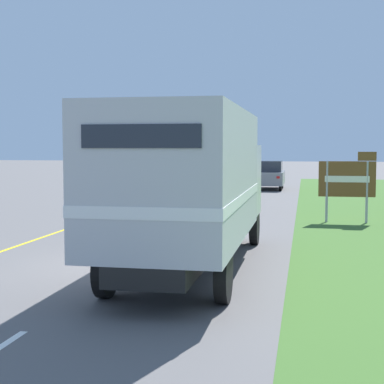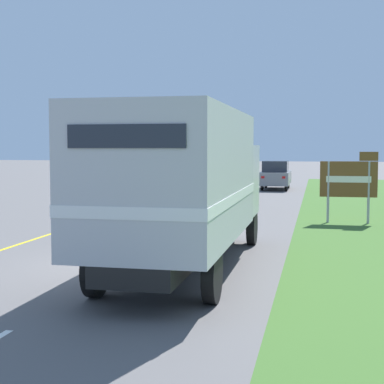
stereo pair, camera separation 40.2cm
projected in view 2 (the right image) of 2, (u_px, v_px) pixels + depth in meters
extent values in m
plane|color=#5B5959|center=(119.00, 265.00, 13.47)|extent=(200.00, 200.00, 0.00)
cube|color=yellow|center=(116.00, 213.00, 24.25)|extent=(0.12, 55.92, 0.01)
cube|color=white|center=(125.00, 262.00, 13.86)|extent=(0.12, 2.60, 0.01)
cube|color=white|center=(186.00, 226.00, 20.29)|extent=(0.12, 2.60, 0.01)
cube|color=white|center=(218.00, 207.00, 26.73)|extent=(0.12, 2.60, 0.01)
cube|color=white|center=(237.00, 195.00, 33.16)|extent=(0.12, 2.60, 0.01)
cube|color=white|center=(250.00, 187.00, 39.60)|extent=(0.12, 2.60, 0.01)
cylinder|color=black|center=(177.00, 225.00, 16.75)|extent=(0.22, 1.00, 1.00)
cylinder|color=black|center=(252.00, 227.00, 16.31)|extent=(0.22, 1.00, 1.00)
cylinder|color=black|center=(96.00, 270.00, 10.61)|extent=(0.22, 1.00, 1.00)
cylinder|color=black|center=(212.00, 275.00, 10.16)|extent=(0.22, 1.00, 1.00)
cube|color=black|center=(187.00, 238.00, 13.08)|extent=(1.37, 8.41, 0.36)
cube|color=#B7B7BC|center=(176.00, 174.00, 11.95)|extent=(2.49, 6.31, 2.60)
cube|color=white|center=(176.00, 196.00, 11.98)|extent=(2.51, 6.33, 0.20)
cube|color=#232833|center=(126.00, 136.00, 8.81)|extent=(1.86, 0.03, 0.36)
cube|color=#B7B7BC|center=(212.00, 180.00, 16.07)|extent=(2.39, 2.10, 1.90)
cube|color=#283342|center=(218.00, 170.00, 17.09)|extent=(2.11, 0.03, 0.85)
cylinder|color=black|center=(166.00, 197.00, 28.09)|extent=(0.16, 0.66, 0.66)
cylinder|color=black|center=(196.00, 197.00, 27.78)|extent=(0.16, 0.66, 0.66)
cylinder|color=black|center=(152.00, 202.00, 25.67)|extent=(0.16, 0.66, 0.66)
cylinder|color=black|center=(184.00, 202.00, 25.36)|extent=(0.16, 0.66, 0.66)
cube|color=white|center=(175.00, 190.00, 26.69)|extent=(1.80, 4.01, 0.89)
cube|color=#282D38|center=(174.00, 172.00, 26.47)|extent=(1.55, 2.21, 0.76)
cube|color=red|center=(149.00, 189.00, 24.85)|extent=(0.20, 0.03, 0.14)
cube|color=red|center=(178.00, 190.00, 24.58)|extent=(0.20, 0.03, 0.14)
cylinder|color=black|center=(266.00, 183.00, 39.17)|extent=(0.16, 0.66, 0.66)
cylinder|color=black|center=(288.00, 183.00, 38.87)|extent=(0.16, 0.66, 0.66)
cylinder|color=black|center=(262.00, 185.00, 36.59)|extent=(0.16, 0.66, 0.66)
cylinder|color=black|center=(286.00, 186.00, 36.29)|extent=(0.16, 0.66, 0.66)
cube|color=gray|center=(276.00, 178.00, 37.70)|extent=(1.80, 4.27, 0.81)
cube|color=#282D38|center=(276.00, 166.00, 37.48)|extent=(1.55, 2.35, 0.69)
cube|color=red|center=(263.00, 177.00, 35.73)|extent=(0.20, 0.03, 0.14)
cube|color=red|center=(284.00, 177.00, 35.47)|extent=(0.20, 0.03, 0.14)
cylinder|color=#9E9EA3|center=(328.00, 192.00, 21.06)|extent=(0.09, 0.09, 2.20)
cylinder|color=#9E9EA3|center=(369.00, 193.00, 20.77)|extent=(0.09, 0.09, 2.20)
cube|color=brown|center=(349.00, 179.00, 20.88)|extent=(1.99, 0.06, 1.27)
cube|color=brown|center=(369.00, 156.00, 20.68)|extent=(0.64, 0.06, 0.32)
cube|color=silver|center=(349.00, 179.00, 20.85)|extent=(1.55, 0.02, 0.23)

